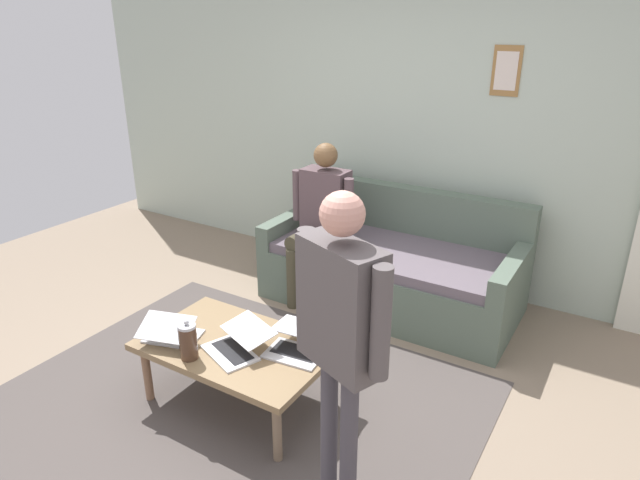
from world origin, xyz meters
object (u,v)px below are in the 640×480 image
couch (393,267)px  laptop_left (237,345)px  french_press (188,341)px  person_seated (320,214)px  laptop_right (297,345)px  coffee_table (237,350)px  laptop_center (171,333)px  person_standing (341,321)px

couch → laptop_left: bearing=83.3°
french_press → person_seated: person_seated is taller
laptop_left → french_press: size_ratio=1.78×
laptop_right → person_seated: bearing=-63.6°
laptop_right → coffee_table: bearing=18.9°
couch → laptop_right: size_ratio=5.60×
laptop_right → person_seated: size_ratio=0.28×
coffee_table → laptop_center: bearing=24.7°
laptop_left → person_seated: bearing=-76.7°
coffee_table → laptop_right: size_ratio=3.13×
french_press → couch: bearing=-101.4°
coffee_table → laptop_left: size_ratio=2.58×
person_seated → laptop_center: bearing=87.9°
couch → french_press: size_ratio=8.24×
laptop_left → french_press: french_press is taller
coffee_table → couch: bearing=-98.7°
laptop_center → laptop_right: bearing=-158.1°
couch → laptop_center: (0.61, 1.82, 0.15)m
coffee_table → person_seated: 1.51m
couch → person_seated: 0.73m
person_standing → laptop_left: bearing=-19.0°
laptop_left → french_press: bearing=46.1°
laptop_right → french_press: size_ratio=1.47×
laptop_right → person_standing: bearing=139.0°
person_standing → person_seated: (1.19, -1.78, -0.28)m
laptop_left → laptop_center: (0.41, 0.11, -0.00)m
coffee_table → person_seated: person_seated is taller
laptop_left → laptop_right: (-0.30, -0.18, 0.00)m
laptop_center → person_standing: bearing=171.7°
couch → laptop_right: couch is taller
couch → laptop_center: couch is taller
laptop_right → french_press: 0.61m
laptop_center → person_standing: (-1.24, 0.18, 0.56)m
laptop_center → person_standing: size_ratio=0.24×
coffee_table → laptop_right: laptop_right is taller
french_press → coffee_table: bearing=-117.6°
coffee_table → laptop_left: 0.12m
person_seated → laptop_left: bearing=103.3°
laptop_right → laptop_left: bearing=30.9°
coffee_table → person_seated: bearing=-78.2°
coffee_table → person_standing: 1.15m
person_standing → person_seated: size_ratio=1.23×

